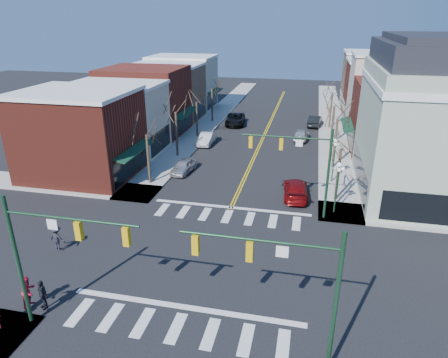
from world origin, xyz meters
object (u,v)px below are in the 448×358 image
Objects in this scene: lamppost_midblock at (335,153)px; pedestrian_dark_b at (57,238)px; car_right_far at (315,121)px; pedestrian_dark_a at (43,294)px; car_right_near at (296,189)px; car_right_mid at (301,135)px; victorian_corner at (443,119)px; car_left_mid at (207,139)px; lamppost_corner at (338,179)px; car_left_near at (184,166)px; pedestrian_red_b at (28,292)px; car_left_far at (235,119)px.

pedestrian_dark_b is at bearing -138.57° from lamppost_midblock.
car_right_far is 2.68× the size of pedestrian_dark_a.
car_right_mid is (-0.24, 17.35, -0.01)m from car_right_near.
victorian_corner is 25.56m from car_left_mid.
car_right_mid is 0.91× the size of car_right_far.
lamppost_corner is 6.50m from lamppost_midblock.
car_left_near is at bearing 157.31° from lamppost_corner.
lamppost_midblock is 0.86× the size of car_right_near.
car_right_mid reaches higher than car_left_mid.
lamppost_corner is 2.53× the size of pedestrian_dark_b.
car_right_far reaches higher than car_left_near.
car_left_near is 9.66m from car_left_mid.
car_right_mid is at bearing 58.01° from car_left_near.
car_right_mid reaches higher than car_left_near.
victorian_corner is at bearing -23.48° from car_left_mid.
lamppost_midblock is 1.03× the size of car_right_mid.
victorian_corner reaches higher than pedestrian_dark_a.
lamppost_corner is at bearing 136.68° from car_right_near.
pedestrian_red_b is at bearing -88.71° from car_left_near.
lamppost_corner is at bearing -145.93° from pedestrian_dark_b.
victorian_corner is 10.89m from lamppost_corner.
car_right_far is at bearing 115.32° from victorian_corner.
car_left_far is 25.11m from car_right_near.
lamppost_corner is 20.65m from pedestrian_dark_b.
car_left_near is at bearing 179.92° from victorian_corner.
car_left_far is at bearing 124.15° from lamppost_midblock.
car_right_far reaches higher than car_left_mid.
car_left_near is (-14.42, -0.47, -2.29)m from lamppost_midblock.
pedestrian_red_b is (-1.72, -30.61, 0.35)m from car_left_mid.
car_left_mid is (-14.60, 9.19, -2.25)m from lamppost_midblock.
car_left_far reaches higher than car_right_far.
car_left_mid is at bearing -53.24° from car_right_near.
victorian_corner reaches higher than car_right_far.
car_left_far is at bearing -25.43° from car_right_mid.
car_right_near is (-3.16, 2.56, -2.24)m from lamppost_corner.
pedestrian_red_b is at bearing -93.77° from car_left_mid.
car_right_far is at bearing 2.05° from car_left_far.
car_left_far is 35.61m from pedestrian_dark_b.
pedestrian_dark_b is at bearing -98.66° from car_left_mid.
lamppost_corner reaches higher than pedestrian_dark_b.
car_right_near is 17.35m from car_right_mid.
pedestrian_red_b is at bearing 75.16° from car_right_mid.
pedestrian_red_b reaches higher than car_right_near.
victorian_corner reaches higher than pedestrian_dark_b.
car_left_far is at bearing -92.04° from pedestrian_dark_b.
lamppost_corner reaches higher than car_left_mid.
pedestrian_dark_b reaches higher than car_right_far.
car_left_near is at bearing 57.05° from car_right_mid.
lamppost_midblock is at bearing -62.34° from car_left_far.
lamppost_corner is at bearing -144.14° from victorian_corner.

